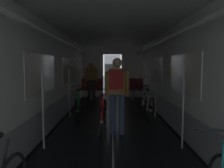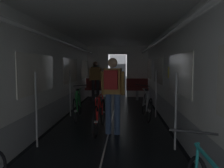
% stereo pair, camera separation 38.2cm
% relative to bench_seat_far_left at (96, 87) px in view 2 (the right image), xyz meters
% --- Properties ---
extents(train_car_shell, '(3.14, 12.34, 2.57)m').
position_rel_bench_seat_far_left_xyz_m(train_car_shell, '(0.90, -4.47, 1.13)').
color(train_car_shell, black).
rests_on(train_car_shell, ground).
extents(bench_seat_far_left, '(0.98, 0.51, 0.95)m').
position_rel_bench_seat_far_left_xyz_m(bench_seat_far_left, '(0.00, 0.00, 0.00)').
color(bench_seat_far_left, gray).
rests_on(bench_seat_far_left, ground).
extents(bench_seat_far_right, '(0.98, 0.51, 0.95)m').
position_rel_bench_seat_far_left_xyz_m(bench_seat_far_right, '(1.80, 0.00, 0.00)').
color(bench_seat_far_right, gray).
rests_on(bench_seat_far_right, ground).
extents(bicycle_silver, '(0.44, 1.69, 0.95)m').
position_rel_bench_seat_far_left_xyz_m(bicycle_silver, '(1.89, -3.56, -0.19)').
color(bicycle_silver, black).
rests_on(bicycle_silver, ground).
extents(bicycle_green, '(0.44, 1.69, 0.95)m').
position_rel_bench_seat_far_left_xyz_m(bicycle_green, '(-0.07, -3.76, -0.18)').
color(bicycle_green, black).
rests_on(bicycle_green, ground).
extents(person_cyclist_aisle, '(0.55, 0.42, 1.69)m').
position_rel_bench_seat_far_left_xyz_m(person_cyclist_aisle, '(0.99, -5.11, 0.45)').
color(person_cyclist_aisle, '#384C75').
rests_on(person_cyclist_aisle, ground).
extents(bicycle_red_in_aisle, '(0.44, 1.69, 0.93)m').
position_rel_bench_seat_far_left_xyz_m(bicycle_red_in_aisle, '(0.68, -4.84, -0.18)').
color(bicycle_red_in_aisle, black).
rests_on(bicycle_red_in_aisle, ground).
extents(person_standing_near_bench, '(0.53, 0.23, 1.69)m').
position_rel_bench_seat_far_left_xyz_m(person_standing_near_bench, '(0.00, -0.38, 0.41)').
color(person_standing_near_bench, '#2D2D33').
rests_on(person_standing_near_bench, ground).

